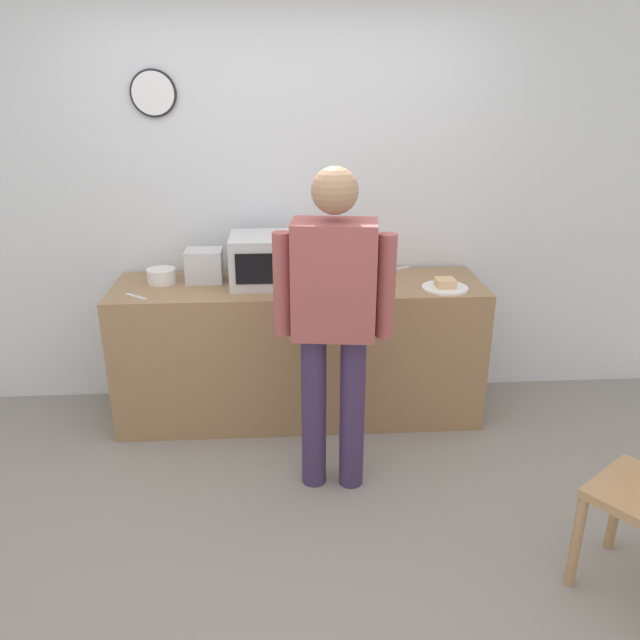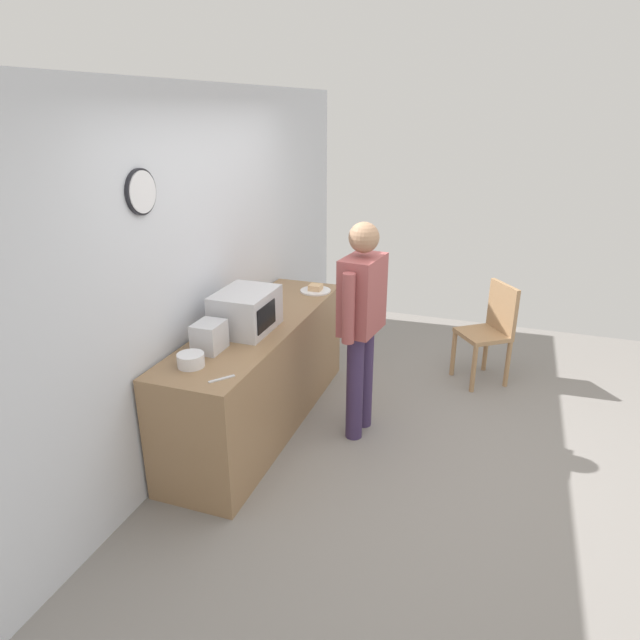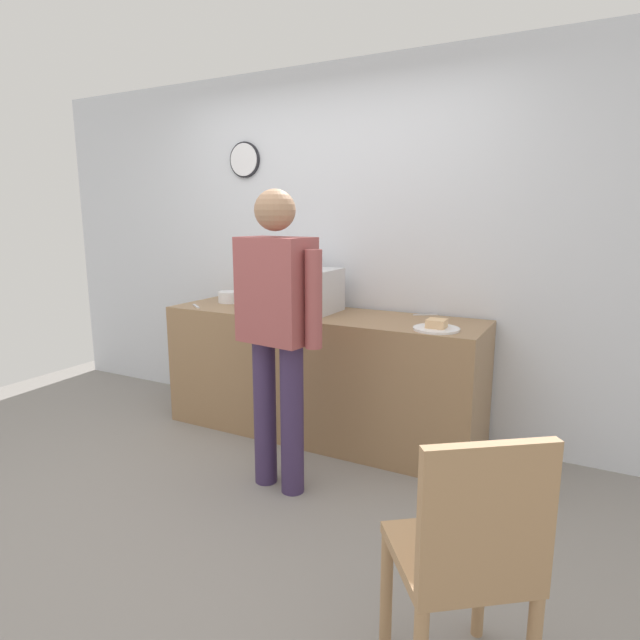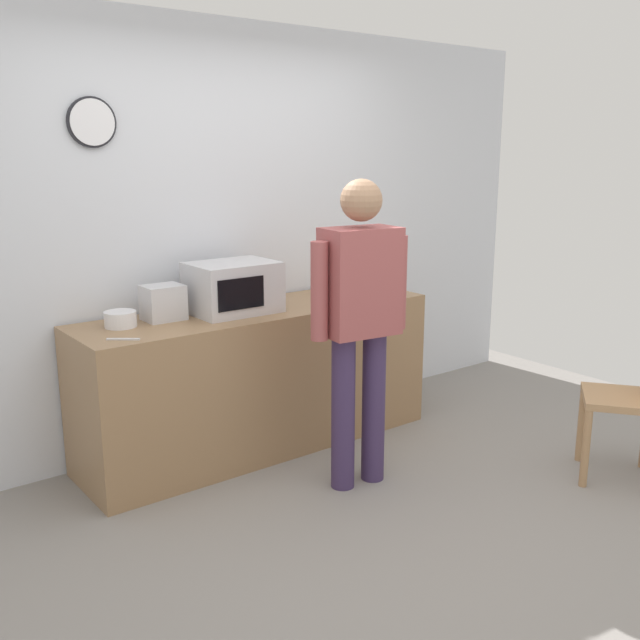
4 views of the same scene
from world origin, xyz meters
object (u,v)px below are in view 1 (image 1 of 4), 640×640
(fork_utensil, at_px, (399,269))
(spoon_utensil, at_px, (136,297))
(toaster, at_px, (204,266))
(person_standing, at_px, (334,312))
(salad_bowl, at_px, (162,276))
(microwave, at_px, (272,260))
(sandwich_plate, at_px, (445,286))

(fork_utensil, height_order, spoon_utensil, same)
(toaster, xyz_separation_m, person_standing, (0.72, -0.87, 0.00))
(toaster, relative_size, fork_utensil, 1.29)
(toaster, xyz_separation_m, fork_utensil, (1.24, 0.18, -0.10))
(fork_utensil, relative_size, spoon_utensil, 1.00)
(salad_bowl, bearing_deg, person_standing, -41.07)
(microwave, height_order, fork_utensil, microwave)
(person_standing, bearing_deg, salad_bowl, 138.93)
(toaster, height_order, fork_utensil, toaster)
(sandwich_plate, height_order, salad_bowl, salad_bowl)
(microwave, xyz_separation_m, sandwich_plate, (1.02, -0.18, -0.13))
(sandwich_plate, bearing_deg, toaster, 170.19)
(microwave, xyz_separation_m, spoon_utensil, (-0.78, -0.21, -0.15))
(fork_utensil, bearing_deg, toaster, -171.72)
(fork_utensil, distance_m, person_standing, 1.18)
(toaster, bearing_deg, spoon_utensil, -141.74)
(toaster, bearing_deg, salad_bowl, -177.37)
(fork_utensil, bearing_deg, salad_bowl, -172.70)
(microwave, relative_size, salad_bowl, 2.87)
(sandwich_plate, height_order, toaster, toaster)
(spoon_utensil, bearing_deg, person_standing, -28.33)
(toaster, distance_m, spoon_utensil, 0.47)
(toaster, bearing_deg, sandwich_plate, -9.81)
(microwave, height_order, toaster, microwave)
(microwave, bearing_deg, salad_bowl, 174.99)
(toaster, xyz_separation_m, spoon_utensil, (-0.36, -0.29, -0.10))
(microwave, distance_m, salad_bowl, 0.69)
(microwave, bearing_deg, person_standing, -69.03)
(microwave, xyz_separation_m, toaster, (-0.42, 0.07, -0.05))
(salad_bowl, xyz_separation_m, spoon_utensil, (-0.10, -0.27, -0.04))
(sandwich_plate, xyz_separation_m, salad_bowl, (-1.70, 0.24, 0.02))
(salad_bowl, bearing_deg, spoon_utensil, -110.08)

